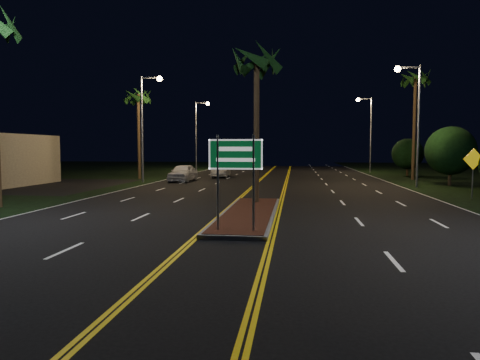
% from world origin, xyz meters
% --- Properties ---
extents(ground, '(120.00, 120.00, 0.00)m').
position_xyz_m(ground, '(0.00, 0.00, 0.00)').
color(ground, black).
rests_on(ground, ground).
extents(median_island, '(2.25, 10.25, 0.17)m').
position_xyz_m(median_island, '(0.00, 7.00, 0.08)').
color(median_island, gray).
rests_on(median_island, ground).
extents(highway_sign, '(1.80, 0.08, 3.20)m').
position_xyz_m(highway_sign, '(0.00, 2.80, 2.40)').
color(highway_sign, gray).
rests_on(highway_sign, ground).
extents(streetlight_left_mid, '(1.91, 0.44, 9.00)m').
position_xyz_m(streetlight_left_mid, '(-10.61, 24.00, 5.66)').
color(streetlight_left_mid, gray).
rests_on(streetlight_left_mid, ground).
extents(streetlight_left_far, '(1.91, 0.44, 9.00)m').
position_xyz_m(streetlight_left_far, '(-10.61, 44.00, 5.66)').
color(streetlight_left_far, gray).
rests_on(streetlight_left_far, ground).
extents(streetlight_right_mid, '(1.91, 0.44, 9.00)m').
position_xyz_m(streetlight_right_mid, '(10.61, 22.00, 5.66)').
color(streetlight_right_mid, gray).
rests_on(streetlight_right_mid, ground).
extents(streetlight_right_far, '(1.91, 0.44, 9.00)m').
position_xyz_m(streetlight_right_far, '(10.61, 42.00, 5.66)').
color(streetlight_right_far, gray).
rests_on(streetlight_right_far, ground).
extents(palm_median, '(2.40, 2.40, 8.30)m').
position_xyz_m(palm_median, '(0.00, 10.50, 7.28)').
color(palm_median, '#382819').
rests_on(palm_median, ground).
extents(palm_left_far, '(2.40, 2.40, 8.80)m').
position_xyz_m(palm_left_far, '(-12.80, 28.00, 7.75)').
color(palm_left_far, '#382819').
rests_on(palm_left_far, ground).
extents(palm_right_far, '(2.40, 2.40, 10.30)m').
position_xyz_m(palm_right_far, '(12.80, 30.00, 9.14)').
color(palm_right_far, '#382819').
rests_on(palm_right_far, ground).
extents(shrub_mid, '(3.78, 3.78, 4.62)m').
position_xyz_m(shrub_mid, '(14.00, 24.00, 2.73)').
color(shrub_mid, '#382819').
rests_on(shrub_mid, ground).
extents(shrub_far, '(3.24, 3.24, 3.96)m').
position_xyz_m(shrub_far, '(13.80, 36.00, 2.34)').
color(shrub_far, '#382819').
rests_on(shrub_far, ground).
extents(car_near, '(2.47, 5.44, 1.79)m').
position_xyz_m(car_near, '(-7.84, 25.46, 0.90)').
color(car_near, silver).
rests_on(car_near, ground).
extents(car_far, '(2.45, 5.15, 1.68)m').
position_xyz_m(car_far, '(-5.46, 31.29, 0.84)').
color(car_far, '#A2A5AC').
rests_on(car_far, ground).
extents(warning_sign, '(1.20, 0.26, 2.90)m').
position_xyz_m(warning_sign, '(12.07, 14.69, 1.93)').
color(warning_sign, gray).
rests_on(warning_sign, ground).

